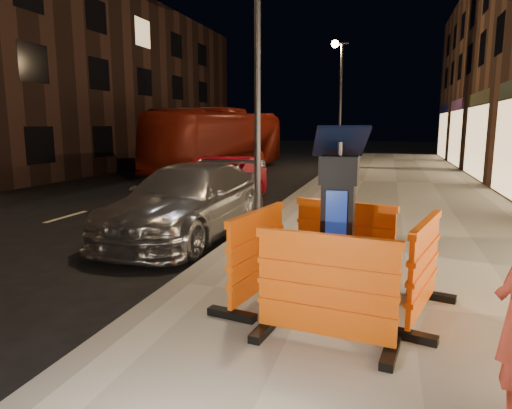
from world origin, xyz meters
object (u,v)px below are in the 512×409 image
(parking_kiosk, at_px, (337,225))
(barrier_front, at_px, (325,290))
(barrier_bldgside, at_px, (424,269))
(car_silver, at_px, (189,235))
(barrier_back, at_px, (344,242))
(bus_doubledecker, at_px, (223,172))
(car_red, at_px, (223,210))
(barrier_kerbside, at_px, (257,256))

(parking_kiosk, distance_m, barrier_front, 1.05)
(barrier_bldgside, bearing_deg, car_silver, 66.98)
(barrier_back, height_order, bus_doubledecker, bus_doubledecker)
(barrier_back, relative_size, bus_doubledecker, 0.13)
(parking_kiosk, distance_m, bus_doubledecker, 16.99)
(bus_doubledecker, bearing_deg, car_silver, -69.45)
(barrier_back, bearing_deg, parking_kiosk, -74.36)
(car_red, bearing_deg, car_silver, -85.20)
(car_silver, bearing_deg, parking_kiosk, -42.10)
(barrier_front, height_order, car_silver, barrier_front)
(barrier_kerbside, xyz_separation_m, bus_doubledecker, (-6.12, 15.41, -0.70))
(car_red, height_order, bus_doubledecker, bus_doubledecker)
(parking_kiosk, bearing_deg, car_red, 133.39)
(barrier_kerbside, bearing_deg, bus_doubledecker, 32.30)
(car_silver, distance_m, bus_doubledecker, 12.63)
(car_silver, bearing_deg, barrier_kerbside, -51.44)
(car_silver, xyz_separation_m, bus_doubledecker, (-3.70, 12.08, 0.00))
(parking_kiosk, distance_m, car_red, 7.33)
(parking_kiosk, relative_size, barrier_back, 1.40)
(parking_kiosk, xyz_separation_m, barrier_bldgside, (0.95, 0.00, -0.44))
(barrier_bldgside, height_order, car_silver, barrier_bldgside)
(barrier_back, xyz_separation_m, car_silver, (-3.37, 2.38, -0.70))
(barrier_front, xyz_separation_m, barrier_bldgside, (0.95, 0.95, 0.00))
(bus_doubledecker, bearing_deg, car_red, -66.37)
(parking_kiosk, height_order, barrier_bldgside, parking_kiosk)
(bus_doubledecker, bearing_deg, barrier_back, -60.44)
(car_silver, bearing_deg, bus_doubledecker, 109.65)
(barrier_kerbside, bearing_deg, barrier_back, -34.36)
(barrier_back, xyz_separation_m, barrier_bldgside, (0.95, -0.95, 0.00))
(barrier_bldgside, relative_size, car_red, 0.33)
(barrier_bldgside, xyz_separation_m, bus_doubledecker, (-8.02, 15.41, -0.70))
(barrier_bldgside, height_order, car_red, barrier_bldgside)
(car_red, bearing_deg, barrier_back, -56.75)
(barrier_bldgside, distance_m, car_red, 7.80)
(barrier_back, bearing_deg, bus_doubledecker, 131.70)
(barrier_kerbside, relative_size, car_red, 0.33)
(barrier_kerbside, distance_m, barrier_bldgside, 1.90)
(barrier_front, height_order, bus_doubledecker, bus_doubledecker)
(car_silver, height_order, car_red, car_silver)
(barrier_bldgside, xyz_separation_m, car_silver, (-4.32, 3.33, -0.70))
(barrier_back, relative_size, car_red, 0.33)
(barrier_back, height_order, car_red, barrier_back)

